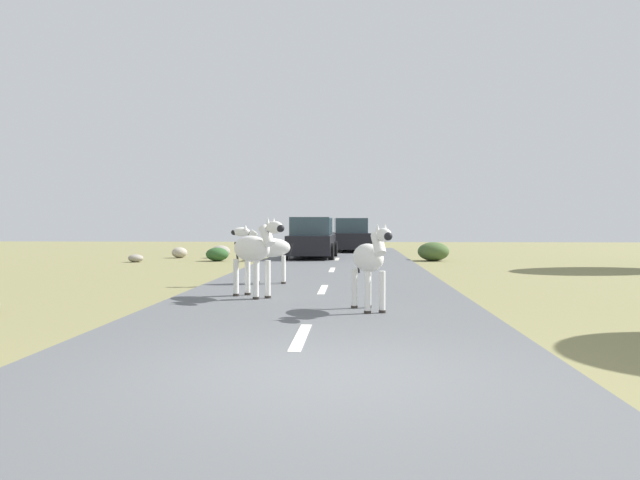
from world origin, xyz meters
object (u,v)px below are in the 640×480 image
(car_1, at_px, (312,239))
(rock_2, at_px, (180,253))
(rock_3, at_px, (221,252))
(car_0, at_px, (350,236))
(bush_1, at_px, (217,254))
(zebra_2, at_px, (254,250))
(zebra_0, at_px, (370,259))
(bush_0, at_px, (433,252))
(rock_0, at_px, (136,258))
(zebra_1, at_px, (267,248))

(car_1, xyz_separation_m, rock_2, (-5.91, 0.65, -0.61))
(rock_3, bearing_deg, car_0, 44.60)
(bush_1, distance_m, rock_2, 3.09)
(zebra_2, relative_size, rock_2, 2.33)
(zebra_0, bearing_deg, bush_0, -119.93)
(zebra_0, distance_m, car_1, 16.44)
(zebra_2, height_order, rock_0, zebra_2)
(rock_2, bearing_deg, zebra_0, -64.81)
(car_1, bearing_deg, zebra_0, -81.40)
(rock_0, bearing_deg, bush_0, 6.96)
(zebra_0, height_order, rock_3, zebra_0)
(car_1, relative_size, rock_3, 5.00)
(zebra_0, xyz_separation_m, zebra_2, (-2.28, 1.87, 0.07))
(car_0, height_order, rock_0, car_0)
(zebra_1, bearing_deg, car_1, -6.67)
(car_1, xyz_separation_m, rock_3, (-4.10, 0.78, -0.57))
(rock_0, distance_m, rock_3, 4.19)
(zebra_1, xyz_separation_m, rock_0, (-6.45, 9.01, -0.77))
(zebra_1, relative_size, rock_0, 2.61)
(bush_1, relative_size, rock_2, 1.32)
(zebra_0, bearing_deg, rock_0, -76.41)
(bush_0, distance_m, rock_2, 11.06)
(bush_0, bearing_deg, bush_1, -176.05)
(zebra_2, bearing_deg, rock_0, -104.02)
(rock_3, bearing_deg, bush_1, -81.57)
(bush_1, bearing_deg, rock_3, 98.43)
(car_0, xyz_separation_m, bush_1, (-5.34, -7.94, -0.57))
(zebra_1, relative_size, rock_3, 1.77)
(car_0, distance_m, car_1, 6.58)
(zebra_0, height_order, rock_2, zebra_0)
(rock_0, bearing_deg, rock_3, 49.32)
(bush_1, xyz_separation_m, rock_3, (-0.35, 2.34, 0.00))
(zebra_2, distance_m, bush_0, 14.48)
(zebra_1, height_order, rock_0, zebra_1)
(car_0, relative_size, rock_3, 5.09)
(zebra_2, distance_m, rock_2, 16.15)
(zebra_0, xyz_separation_m, car_0, (-0.48, 22.69, -0.09))
(zebra_0, xyz_separation_m, rock_0, (-8.89, 13.91, -0.79))
(car_1, relative_size, rock_0, 7.36)
(bush_0, bearing_deg, car_1, 169.27)
(car_1, height_order, rock_2, car_1)
(car_1, distance_m, rock_2, 5.98)
(car_0, bearing_deg, rock_3, -139.64)
(zebra_2, height_order, rock_2, zebra_2)
(zebra_2, distance_m, car_1, 14.44)
(zebra_1, distance_m, zebra_2, 3.03)
(zebra_2, xyz_separation_m, rock_0, (-6.61, 12.04, -0.86))
(zebra_0, distance_m, rock_0, 16.53)
(zebra_0, xyz_separation_m, bush_1, (-5.82, 14.75, -0.67))
(car_1, bearing_deg, zebra_2, -89.48)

